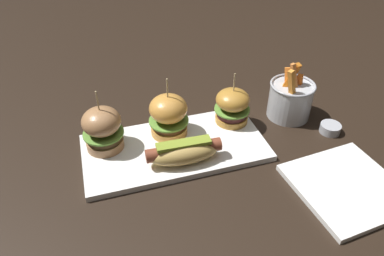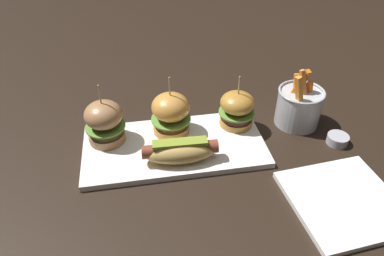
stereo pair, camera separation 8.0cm
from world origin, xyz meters
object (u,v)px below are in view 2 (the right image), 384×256
Objects in this scene: platter_main at (174,146)px; fries_bucket at (299,106)px; slider_right at (237,109)px; hot_dog at (180,151)px; sauce_ramekin at (338,139)px; slider_left at (105,122)px; side_plate at (344,201)px; slider_center at (172,113)px.

fries_bucket is at bearing 8.78° from platter_main.
hot_dog is at bearing -145.03° from slider_right.
hot_dog reaches higher than platter_main.
platter_main is 0.17m from slider_right.
hot_dog is 0.37m from sauce_ramekin.
hot_dog is 1.12× the size of slider_left.
side_plate is (0.45, -0.26, -0.06)m from slider_left.
slider_center is (0.15, 0.01, -0.00)m from slider_left.
hot_dog is 0.80× the size of side_plate.
slider_right is at bearing 1.61° from slider_left.
sauce_ramekin is at bearing 66.18° from side_plate.
fries_bucket is at bearing -0.18° from slider_center.
slider_right reaches higher than side_plate.
hot_dog reaches higher than sauce_ramekin.
slider_right is (0.31, 0.01, -0.01)m from slider_left.
platter_main is 0.07m from hot_dog.
slider_center reaches higher than platter_main.
sauce_ramekin is at bearing -6.86° from platter_main.
slider_right is at bearing 118.12° from side_plate.
side_plate is (0.30, -0.27, -0.06)m from slider_center.
hot_dog is 1.12× the size of slider_center.
slider_right is at bearing 17.78° from platter_main.
platter_main is 2.53× the size of hot_dog.
slider_center reaches higher than slider_right.
slider_right is 0.65× the size of side_plate.
sauce_ramekin is 0.19m from side_plate.
sauce_ramekin is (0.06, -0.09, -0.04)m from fries_bucket.
slider_left reaches higher than platter_main.
platter_main is at bearing 173.14° from sauce_ramekin.
slider_left is at bearing -178.39° from slider_right.
side_plate is at bearing -61.88° from slider_right.
platter_main is 0.32m from fries_bucket.
slider_center is 0.98× the size of fries_bucket.
slider_center is 0.31m from fries_bucket.
slider_center reaches higher than sauce_ramekin.
slider_left is 0.31m from slider_right.
slider_right is 0.24m from sauce_ramekin.
slider_left is 0.15m from slider_center.
slider_right is (0.15, 0.00, -0.01)m from slider_center.
hot_dog is 0.19m from slider_right.
sauce_ramekin is at bearing -23.65° from slider_right.
slider_left is 0.53m from sauce_ramekin.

